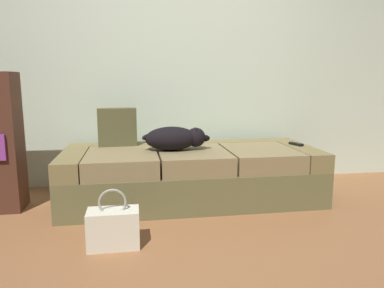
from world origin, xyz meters
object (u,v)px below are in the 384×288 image
Objects in this scene: couch at (191,174)px; dog_dark at (176,138)px; tv_remote at (296,144)px; handbag at (113,228)px; throw_pillow at (117,127)px.

couch is 0.36m from dog_dark.
handbag is at bearing -169.41° from tv_remote.
tv_remote reaches higher than handbag.
throw_pillow is at bearing 153.69° from tv_remote.
couch is at bearing 53.52° from handbag.
handbag is at bearing -89.91° from throw_pillow.
couch is at bearing 16.93° from dog_dark.
dog_dark is 1.57× the size of handbag.
throw_pillow is at bearing 157.96° from couch.
throw_pillow is at bearing 148.82° from dog_dark.
tv_remote is at bearing -8.52° from throw_pillow.
throw_pillow is 1.21m from handbag.
throw_pillow is (-0.63, 0.26, 0.40)m from couch.
dog_dark is at bearing 165.17° from tv_remote.
tv_remote reaches higher than couch.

